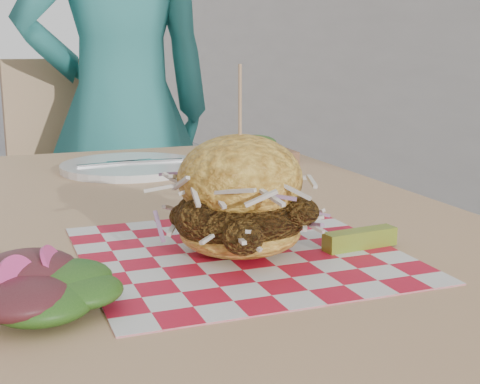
{
  "coord_description": "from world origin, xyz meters",
  "views": [
    {
      "loc": [
        0.0,
        -0.98,
        0.99
      ],
      "look_at": [
        0.27,
        -0.28,
        0.82
      ],
      "focal_mm": 50.0,
      "sensor_mm": 36.0,
      "label": 1
    }
  ],
  "objects_px": {
    "patio_table": "(177,258)",
    "patio_chair": "(80,194)",
    "sandwich": "(240,202)",
    "diner": "(122,113)"
  },
  "relations": [
    {
      "from": "patio_chair",
      "to": "sandwich",
      "type": "distance_m",
      "value": 1.33
    },
    {
      "from": "diner",
      "to": "patio_chair",
      "type": "bearing_deg",
      "value": -47.05
    },
    {
      "from": "patio_chair",
      "to": "sandwich",
      "type": "relative_size",
      "value": 4.35
    },
    {
      "from": "diner",
      "to": "patio_table",
      "type": "distance_m",
      "value": 0.97
    },
    {
      "from": "patio_table",
      "to": "patio_chair",
      "type": "height_order",
      "value": "patio_chair"
    },
    {
      "from": "patio_table",
      "to": "patio_chair",
      "type": "relative_size",
      "value": 1.26
    },
    {
      "from": "patio_table",
      "to": "sandwich",
      "type": "height_order",
      "value": "sandwich"
    },
    {
      "from": "patio_table",
      "to": "sandwich",
      "type": "xyz_separation_m",
      "value": [
        0.01,
        -0.25,
        0.14
      ]
    },
    {
      "from": "diner",
      "to": "patio_chair",
      "type": "xyz_separation_m",
      "value": [
        -0.12,
        0.1,
        -0.25
      ]
    },
    {
      "from": "diner",
      "to": "sandwich",
      "type": "bearing_deg",
      "value": 78.85
    }
  ]
}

